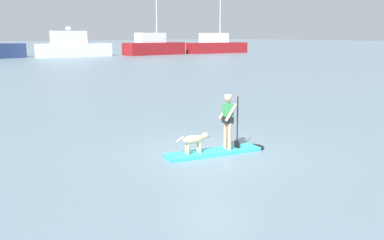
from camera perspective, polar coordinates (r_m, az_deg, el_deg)
name	(u,v)px	position (r m, az deg, el deg)	size (l,w,h in m)	color
ground_plane	(213,154)	(13.44, 2.76, -4.40)	(400.00, 400.00, 0.00)	slate
paddleboard	(220,151)	(13.54, 3.60, -4.08)	(3.38, 1.47, 0.10)	#33B2BF
person_paddler	(228,118)	(13.45, 4.72, 0.33)	(0.66, 0.56, 1.70)	tan
dog	(195,140)	(13.03, 0.34, -2.60)	(1.11, 0.38, 0.59)	#CCB78C
moored_boat_far_port	(73,47)	(71.82, -15.15, 9.13)	(11.69, 3.43, 4.63)	white
moored_boat_far_starboard	(154,46)	(76.02, -5.00, 9.51)	(10.89, 3.37, 11.25)	maroon
moored_boat_outer	(217,45)	(82.21, 3.22, 9.64)	(12.29, 4.35, 12.91)	maroon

